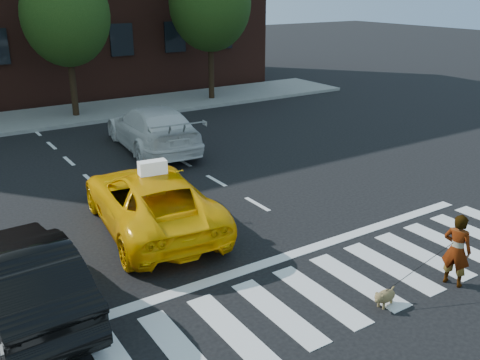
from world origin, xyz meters
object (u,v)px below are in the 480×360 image
object	(u,v)px
tree_mid	(65,4)
white_suv	(153,128)
woman	(457,250)
taxi	(151,200)
black_sedan	(23,277)
dog	(384,297)

from	to	relation	value
tree_mid	white_suv	distance (m)	7.53
white_suv	woman	xyz separation A→B (m)	(1.12, -11.81, -0.04)
white_suv	woman	bearing A→B (deg)	100.79
taxi	black_sedan	bearing A→B (deg)	38.54
taxi	woman	size ratio (longest dim) A/B	3.48
taxi	black_sedan	xyz separation A→B (m)	(-3.43, -2.11, 0.00)
tree_mid	taxi	xyz separation A→B (m)	(-1.93, -12.39, -4.12)
taxi	white_suv	xyz separation A→B (m)	(2.80, 6.10, 0.06)
woman	black_sedan	bearing A→B (deg)	46.48
taxi	black_sedan	world-z (taller)	black_sedan
tree_mid	taxi	size ratio (longest dim) A/B	1.36
tree_mid	taxi	bearing A→B (deg)	-98.87
taxi	woman	world-z (taller)	woman
white_suv	dog	xyz separation A→B (m)	(-0.63, -11.63, -0.59)
taxi	dog	distance (m)	5.96
black_sedan	woman	distance (m)	8.18
white_suv	woman	world-z (taller)	white_suv
tree_mid	black_sedan	world-z (taller)	tree_mid
black_sedan	woman	xyz separation A→B (m)	(7.34, -3.60, 0.02)
woman	dog	xyz separation A→B (m)	(-1.75, 0.19, -0.55)
dog	taxi	bearing A→B (deg)	101.22
tree_mid	dog	xyz separation A→B (m)	(0.23, -17.91, -4.65)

